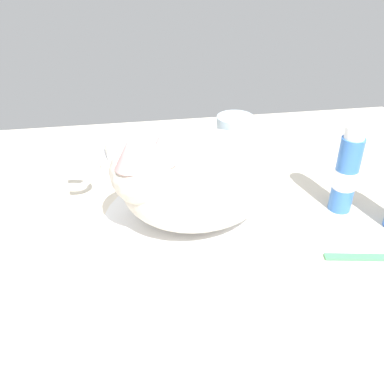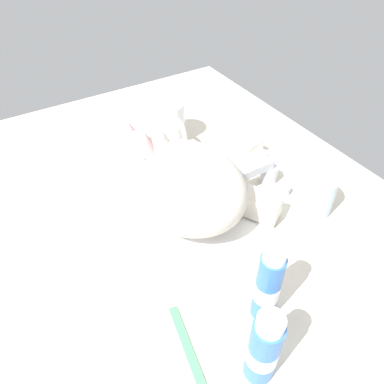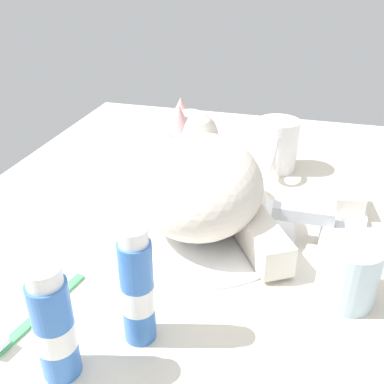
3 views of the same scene
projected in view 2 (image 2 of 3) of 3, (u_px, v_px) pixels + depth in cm
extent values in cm
cube|color=beige|center=(187.00, 221.00, 72.64)|extent=(110.00, 82.50, 3.00)
cylinder|color=white|center=(186.00, 214.00, 71.43)|extent=(30.19, 30.19, 0.61)
cylinder|color=silver|center=(269.00, 174.00, 78.13)|extent=(3.60, 3.60, 3.75)
cube|color=silver|center=(254.00, 170.00, 74.50)|extent=(2.00, 8.80, 2.00)
cylinder|color=silver|center=(255.00, 166.00, 81.71)|extent=(2.80, 2.80, 1.80)
cylinder|color=silver|center=(283.00, 190.00, 75.85)|extent=(2.80, 2.80, 1.80)
ellipsoid|color=beige|center=(186.00, 186.00, 66.60)|extent=(27.36, 24.34, 13.84)
sphere|color=beige|center=(146.00, 151.00, 67.95)|extent=(11.22, 11.22, 9.32)
ellipsoid|color=white|center=(154.00, 165.00, 68.36)|extent=(7.08, 6.39, 5.13)
cone|color=#DB9E9E|center=(145.00, 141.00, 63.34)|extent=(5.05, 5.05, 4.20)
cone|color=#DB9E9E|center=(130.00, 132.00, 65.56)|extent=(5.05, 5.05, 4.20)
cube|color=beige|center=(243.00, 199.00, 70.90)|extent=(14.46, 10.98, 4.41)
ellipsoid|color=white|center=(205.00, 174.00, 76.90)|extent=(6.28, 4.79, 3.97)
cylinder|color=white|center=(168.00, 122.00, 87.54)|extent=(7.99, 7.99, 9.90)
torus|color=white|center=(179.00, 132.00, 84.24)|extent=(6.54, 1.00, 6.54)
cylinder|color=silver|center=(315.00, 194.00, 70.31)|extent=(7.27, 7.27, 8.01)
cube|color=white|center=(245.00, 149.00, 86.88)|extent=(9.00, 6.40, 1.20)
cube|color=white|center=(246.00, 142.00, 85.60)|extent=(7.35, 5.60, 2.63)
cylinder|color=#3870C6|center=(267.00, 287.00, 52.33)|extent=(3.59, 3.59, 12.69)
cylinder|color=white|center=(267.00, 290.00, 52.76)|extent=(3.66, 3.66, 3.17)
cylinder|color=white|center=(275.00, 255.00, 47.48)|extent=(3.05, 3.05, 1.80)
cylinder|color=#3870C6|center=(263.00, 351.00, 46.20)|extent=(3.94, 3.94, 11.56)
cylinder|color=white|center=(262.00, 353.00, 46.59)|extent=(4.02, 4.02, 2.89)
cylinder|color=white|center=(271.00, 323.00, 41.73)|extent=(3.35, 3.35, 1.80)
cube|color=#4CB266|center=(190.00, 353.00, 51.42)|extent=(15.07, 3.95, 0.80)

